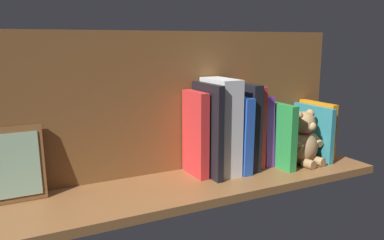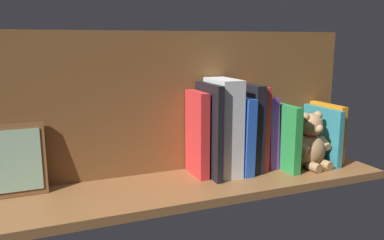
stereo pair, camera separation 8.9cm
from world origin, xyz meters
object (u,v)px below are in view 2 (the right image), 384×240
at_px(teddy_bear, 311,143).
at_px(picture_frame_leaning, 16,160).
at_px(dictionary_thick_white, 223,127).
at_px(book_0, 326,132).

distance_m(teddy_bear, picture_frame_leaning, 0.80).
relative_size(teddy_bear, dictionary_thick_white, 0.62).
distance_m(book_0, picture_frame_leaning, 0.89).
bearing_deg(picture_frame_leaning, dictionary_thick_white, 175.27).
bearing_deg(dictionary_thick_white, picture_frame_leaning, -4.73).
xyz_separation_m(book_0, teddy_bear, (0.09, 0.04, -0.02)).
xyz_separation_m(book_0, dictionary_thick_white, (0.36, -0.01, 0.04)).
bearing_deg(book_0, picture_frame_leaning, -3.18).
bearing_deg(dictionary_thick_white, book_0, 179.14).
xyz_separation_m(book_0, picture_frame_leaning, (0.89, -0.05, -0.00)).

